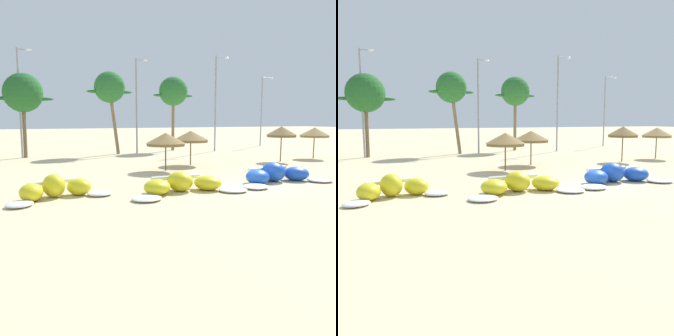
{
  "view_description": "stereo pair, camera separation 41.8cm",
  "coord_description": "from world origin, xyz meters",
  "views": [
    {
      "loc": [
        -11.83,
        -16.72,
        3.77
      ],
      "look_at": [
        -3.79,
        2.0,
        1.0
      ],
      "focal_mm": 38.54,
      "sensor_mm": 36.0,
      "label": 1
    },
    {
      "loc": [
        -11.44,
        -16.88,
        3.77
      ],
      "look_at": [
        -3.79,
        2.0,
        1.0
      ],
      "focal_mm": 38.54,
      "sensor_mm": 36.0,
      "label": 2
    }
  ],
  "objects": [
    {
      "name": "ground_plane",
      "position": [
        0.0,
        0.0,
        0.0
      ],
      "size": [
        260.0,
        260.0,
        0.0
      ],
      "primitive_type": "plane",
      "color": "beige"
    },
    {
      "name": "kite_far_left",
      "position": [
        -10.06,
        1.04,
        0.43
      ],
      "size": [
        5.2,
        3.1,
        1.12
      ],
      "color": "white",
      "rests_on": "ground"
    },
    {
      "name": "kite_left",
      "position": [
        -3.84,
        -0.12,
        0.4
      ],
      "size": [
        6.72,
        3.1,
        1.04
      ],
      "color": "white",
      "rests_on": "ground"
    },
    {
      "name": "kite_left_of_center",
      "position": [
        2.64,
        0.33,
        0.44
      ],
      "size": [
        6.81,
        3.19,
        1.15
      ],
      "color": "white",
      "rests_on": "ground"
    },
    {
      "name": "beach_umbrella_near_van",
      "position": [
        -1.61,
        7.5,
        2.3
      ],
      "size": [
        2.93,
        2.93,
        2.79
      ],
      "color": "brown",
      "rests_on": "ground"
    },
    {
      "name": "beach_umbrella_middle",
      "position": [
        1.66,
        9.92,
        2.34
      ],
      "size": [
        2.97,
        2.97,
        2.82
      ],
      "color": "brown",
      "rests_on": "ground"
    },
    {
      "name": "beach_umbrella_near_palms",
      "position": [
        10.16,
        8.85,
        2.65
      ],
      "size": [
        2.66,
        2.66,
        3.13
      ],
      "color": "brown",
      "rests_on": "ground"
    },
    {
      "name": "beach_umbrella_outermost",
      "position": [
        14.89,
        9.7,
        2.5
      ],
      "size": [
        2.79,
        2.79,
        2.97
      ],
      "color": "brown",
      "rests_on": "ground"
    },
    {
      "name": "palm_left",
      "position": [
        -10.73,
        21.28,
        6.23
      ],
      "size": [
        5.63,
        3.76,
        8.16
      ],
      "color": "brown",
      "rests_on": "ground"
    },
    {
      "name": "palm_left_of_gap",
      "position": [
        -2.18,
        21.36,
        7.0
      ],
      "size": [
        4.9,
        3.27,
        8.73
      ],
      "color": "#7F6647",
      "rests_on": "ground"
    },
    {
      "name": "palm_center_left",
      "position": [
        6.04,
        23.3,
        6.97
      ],
      "size": [
        5.16,
        3.44,
        8.78
      ],
      "color": "#7F6647",
      "rests_on": "ground"
    },
    {
      "name": "lamppost_west",
      "position": [
        -10.99,
        20.97,
        5.72
      ],
      "size": [
        1.4,
        0.24,
        10.44
      ],
      "color": "gray",
      "rests_on": "ground"
    },
    {
      "name": "lamppost_west_center",
      "position": [
        0.86,
        21.35,
        5.63
      ],
      "size": [
        1.42,
        0.24,
        10.25
      ],
      "color": "gray",
      "rests_on": "ground"
    },
    {
      "name": "lamppost_east_center",
      "position": [
        10.13,
        20.14,
        6.03
      ],
      "size": [
        1.79,
        0.24,
        10.95
      ],
      "color": "gray",
      "rests_on": "ground"
    },
    {
      "name": "lamppost_east",
      "position": [
        20.35,
        24.83,
        5.36
      ],
      "size": [
        1.97,
        0.24,
        9.59
      ],
      "color": "gray",
      "rests_on": "ground"
    }
  ]
}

